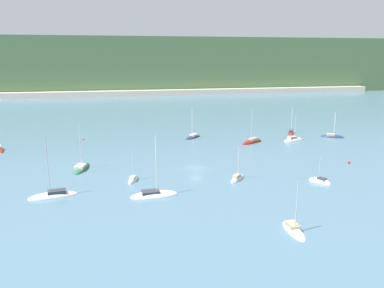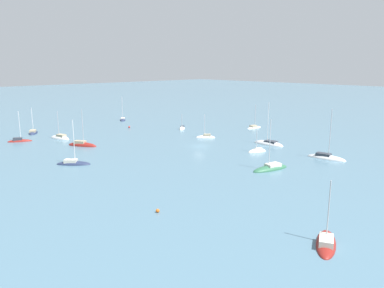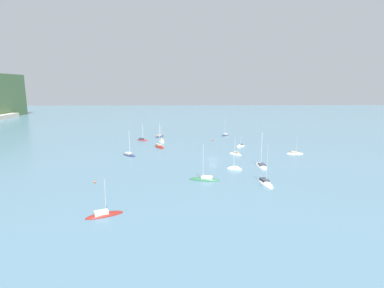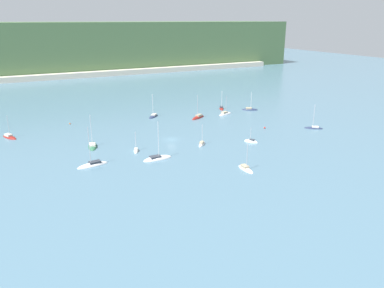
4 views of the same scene
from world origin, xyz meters
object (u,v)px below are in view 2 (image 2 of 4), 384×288
Objects in this scene: sailboat_2 at (73,164)px; sailboat_12 at (123,120)px; sailboat_5 at (19,141)px; sailboat_1 at (326,244)px; mooring_buoy_1 at (158,211)px; sailboat_3 at (254,128)px; sailboat_6 at (257,152)px; mooring_buoy_0 at (129,127)px; sailboat_0 at (269,144)px; sailboat_8 at (326,158)px; sailboat_7 at (206,138)px; sailboat_10 at (82,145)px; sailboat_9 at (33,133)px; sailboat_13 at (182,129)px; sailboat_4 at (60,138)px; sailboat_11 at (271,169)px.

sailboat_2 reaches higher than sailboat_12.
sailboat_5 is 0.93× the size of sailboat_12.
mooring_buoy_1 is (20.84, 8.02, 0.14)m from sailboat_1.
sailboat_3 reaches higher than sailboat_6.
mooring_buoy_0 is at bearing 22.22° from sailboat_5.
sailboat_2 is at bearing 67.71° from sailboat_0.
sailboat_3 is at bearing 140.73° from sailboat_8.
sailboat_12 reaches higher than sailboat_3.
mooring_buoy_1 is (-61.69, 37.47, -0.03)m from mooring_buoy_0.
sailboat_3 reaches higher than sailboat_7.
sailboat_12 is at bearing 171.46° from sailboat_8.
sailboat_0 is 19.93× the size of mooring_buoy_0.
sailboat_10 is 1.11× the size of sailboat_12.
sailboat_9 reaches higher than sailboat_7.
sailboat_3 is 1.39× the size of sailboat_13.
sailboat_5 is at bearing 40.76° from sailboat_0.
sailboat_4 reaches higher than sailboat_9.
sailboat_8 reaches higher than sailboat_6.
sailboat_9 reaches higher than mooring_buoy_0.
sailboat_8 reaches higher than mooring_buoy_0.
sailboat_4 is 0.92× the size of sailboat_12.
sailboat_6 is 49.28m from mooring_buoy_0.
sailboat_1 is 105.21m from sailboat_12.
sailboat_9 is 34.39m from sailboat_12.
sailboat_9 is at bearing 62.01° from sailboat_1.
sailboat_5 is 1.26× the size of sailboat_6.
sailboat_1 is (-36.49, 40.97, 0.05)m from sailboat_0.
sailboat_10 is at bearing -57.78° from sailboat_11.
sailboat_4 reaches higher than mooring_buoy_0.
sailboat_11 reaches higher than sailboat_1.
sailboat_5 reaches higher than sailboat_13.
sailboat_0 is at bearing 150.66° from sailboat_7.
sailboat_8 is at bearing 4.07° from sailboat_10.
sailboat_1 is 1.19× the size of sailboat_6.
sailboat_11 is at bearing 20.10° from sailboat_1.
sailboat_2 reaches higher than sailboat_3.
sailboat_4 is at bearing 94.22° from mooring_buoy_0.
sailboat_6 is at bearing 122.66° from sailboat_7.
sailboat_13 is at bearing 33.68° from sailboat_1.
sailboat_5 is 1.17× the size of sailboat_7.
sailboat_5 is (30.31, 62.66, 0.03)m from sailboat_3.
sailboat_7 is (-0.63, 23.10, -0.01)m from sailboat_3.
sailboat_7 is at bearing -12.18° from sailboat_5.
sailboat_6 is at bearing 16.37° from sailboat_2.
sailboat_7 is (-30.94, -39.57, -0.04)m from sailboat_5.
mooring_buoy_0 is (59.92, -7.71, 0.20)m from sailboat_11.
sailboat_7 is at bearing 35.05° from sailboat_10.
sailboat_10 is 19.69× the size of mooring_buoy_1.
sailboat_8 is 82.89m from sailboat_9.
sailboat_5 is (84.67, 4.21, 0.03)m from sailboat_1.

